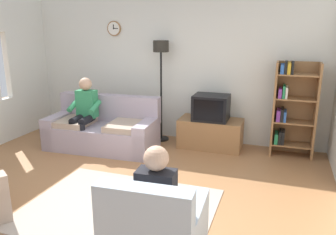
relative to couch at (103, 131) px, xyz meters
name	(u,v)px	position (x,y,z in m)	size (l,w,h in m)	color
ground_plane	(107,198)	(0.95, -1.61, -0.31)	(12.00, 12.00, 0.00)	#9E6B42
back_wall_assembly	(173,67)	(0.95, 1.05, 1.04)	(6.20, 0.17, 2.70)	silver
couch	(103,131)	(0.00, 0.00, 0.00)	(1.94, 0.98, 0.90)	#A899A8
tv_stand	(210,133)	(1.79, 0.64, -0.06)	(1.10, 0.56, 0.51)	olive
tv	(211,108)	(1.79, 0.62, 0.42)	(0.60, 0.49, 0.44)	black
bookshelf	(291,108)	(3.10, 0.71, 0.49)	(0.68, 0.36, 1.56)	olive
floor_lamp	(161,63)	(0.83, 0.74, 1.14)	(0.28, 0.28, 1.85)	black
armchair_near_bookshelf	(157,232)	(1.96, -2.50, -0.02)	(0.85, 0.92, 0.90)	#9EADBC
area_rug	(119,208)	(1.22, -1.80, -0.31)	(2.20, 1.70, 0.01)	#AD9E8E
person_on_couch	(84,110)	(-0.28, -0.11, 0.39)	(0.53, 0.55, 1.24)	#338C59
person_in_right_armchair	(159,196)	(1.96, -2.41, 0.29)	(0.53, 0.55, 1.12)	black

